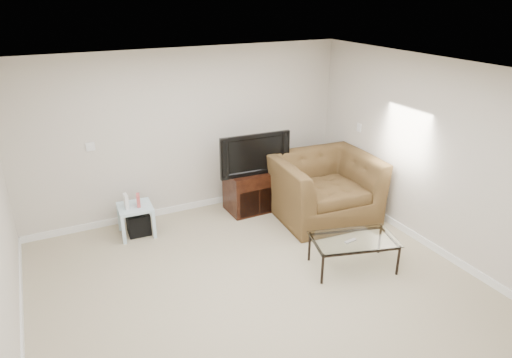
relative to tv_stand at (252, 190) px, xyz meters
name	(u,v)px	position (x,y,z in m)	size (l,w,h in m)	color
floor	(263,295)	(-0.84, -2.05, -0.32)	(5.00, 5.00, 0.00)	tan
ceiling	(265,75)	(-0.84, -2.05, 2.18)	(5.00, 5.00, 0.00)	white
wall_back	(188,133)	(-0.84, 0.45, 0.93)	(5.00, 0.02, 2.50)	silver
wall_right	(439,159)	(1.66, -2.05, 0.93)	(0.02, 5.00, 2.50)	silver
plate_back	(90,147)	(-2.24, 0.44, 0.93)	(0.12, 0.02, 0.12)	white
plate_right_switch	(359,128)	(1.65, -0.45, 0.93)	(0.02, 0.09, 0.13)	white
plate_right_outlet	(366,190)	(1.65, -0.75, -0.02)	(0.02, 0.08, 0.12)	white
tv_stand	(252,190)	(0.00, 0.00, 0.00)	(0.77, 0.54, 0.64)	black
dvd_player	(253,179)	(0.00, -0.04, 0.21)	(0.46, 0.32, 0.06)	black
television	(252,152)	(0.00, -0.03, 0.64)	(1.03, 0.21, 0.64)	black
side_table	(136,220)	(-1.82, 0.00, -0.10)	(0.46, 0.46, 0.44)	silver
subwoofer	(139,223)	(-1.79, 0.02, -0.17)	(0.31, 0.31, 0.31)	black
game_console	(126,201)	(-1.93, -0.01, 0.22)	(0.05, 0.15, 0.20)	white
game_case	(138,200)	(-1.76, -0.02, 0.21)	(0.05, 0.13, 0.18)	#CC4C4C
recliner	(324,177)	(0.87, -0.69, 0.32)	(1.47, 0.95, 1.28)	#533D1D
coffee_table	(353,253)	(0.42, -2.04, -0.12)	(1.04, 0.59, 0.41)	black
remote	(351,241)	(0.34, -2.07, 0.09)	(0.16, 0.05, 0.02)	#B2B2B7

